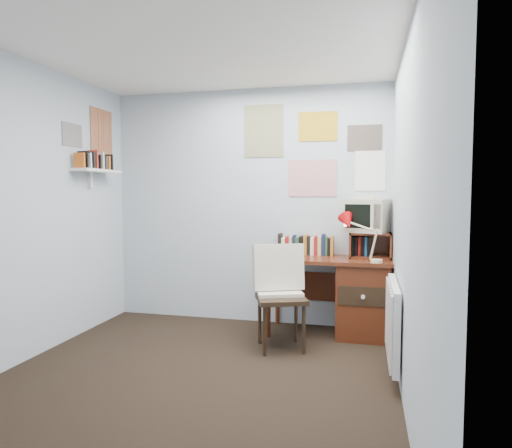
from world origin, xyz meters
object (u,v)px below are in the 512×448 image
at_px(desk_chair, 281,299).
at_px(radiator, 393,322).
at_px(desk_lamp, 377,241).
at_px(wall_shelf, 97,171).
at_px(desk, 357,295).
at_px(crt_tv, 367,214).
at_px(tv_riser, 370,245).

bearing_deg(desk_chair, radiator, -42.99).
distance_m(desk_lamp, wall_shelf, 2.83).
relative_size(desk_chair, radiator, 1.13).
bearing_deg(wall_shelf, desk_chair, -4.83).
xyz_separation_m(desk, crt_tv, (0.09, 0.13, 0.78)).
height_order(tv_riser, crt_tv, crt_tv).
bearing_deg(desk, tv_riser, 42.96).
distance_m(tv_riser, radiator, 1.15).
height_order(desk, radiator, desk).
bearing_deg(wall_shelf, desk_lamp, 3.52).
height_order(desk_chair, desk_lamp, desk_lamp).
height_order(radiator, wall_shelf, wall_shelf).
height_order(tv_riser, radiator, tv_riser).
xyz_separation_m(desk_chair, crt_tv, (0.74, 0.67, 0.74)).
bearing_deg(crt_tv, radiator, -63.13).
xyz_separation_m(desk, desk_lamp, (0.17, -0.21, 0.55)).
distance_m(desk, wall_shelf, 2.87).
bearing_deg(desk, desk_chair, -140.27).
relative_size(desk, tv_riser, 3.00).
distance_m(desk, desk_lamp, 0.62).
distance_m(desk_lamp, crt_tv, 0.42).
bearing_deg(desk_lamp, desk_chair, -155.25).
xyz_separation_m(desk, desk_chair, (-0.65, -0.54, 0.05)).
xyz_separation_m(desk_lamp, crt_tv, (-0.09, 0.34, 0.23)).
bearing_deg(desk_chair, wall_shelf, 154.59).
bearing_deg(desk_chair, desk_lamp, 1.26).
bearing_deg(desk, crt_tv, 56.76).
xyz_separation_m(tv_riser, crt_tv, (-0.03, 0.02, 0.30)).
height_order(desk_lamp, wall_shelf, wall_shelf).
bearing_deg(tv_riser, desk_lamp, -80.11).
distance_m(tv_riser, crt_tv, 0.31).
bearing_deg(desk, radiator, -72.76).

